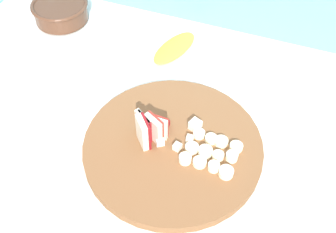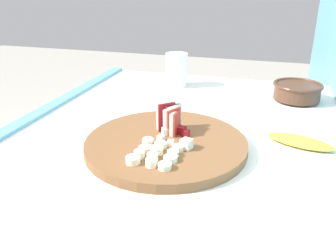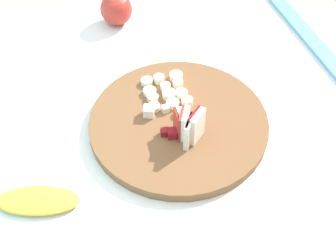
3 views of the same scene
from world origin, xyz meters
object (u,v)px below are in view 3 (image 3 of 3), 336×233
(cutting_board, at_px, (178,123))
(apple_dice_pile, at_px, (166,120))
(whole_apple, at_px, (116,9))
(banana_peel, at_px, (38,201))
(apple_wedge_fan, at_px, (188,126))
(banana_slice_rows, at_px, (166,91))

(cutting_board, xyz_separation_m, apple_dice_pile, (-0.00, 0.03, 0.02))
(cutting_board, relative_size, apple_dice_pile, 3.89)
(cutting_board, xyz_separation_m, whole_apple, (0.39, 0.04, 0.03))
(cutting_board, relative_size, banana_peel, 2.44)
(banana_peel, bearing_deg, cutting_board, -70.49)
(apple_wedge_fan, distance_m, banana_peel, 0.30)
(apple_dice_pile, xyz_separation_m, whole_apple, (0.40, 0.02, 0.01))
(apple_dice_pile, bearing_deg, banana_slice_rows, -17.41)
(cutting_board, height_order, banana_slice_rows, banana_slice_rows)
(banana_peel, bearing_deg, banana_slice_rows, -57.68)
(cutting_board, distance_m, banana_slice_rows, 0.08)
(apple_wedge_fan, relative_size, whole_apple, 0.84)
(cutting_board, xyz_separation_m, apple_wedge_fan, (-0.05, -0.00, 0.04))
(banana_peel, bearing_deg, whole_apple, -26.61)
(cutting_board, height_order, apple_dice_pile, apple_dice_pile)
(cutting_board, distance_m, apple_dice_pile, 0.03)
(apple_dice_pile, height_order, banana_peel, apple_dice_pile)
(banana_slice_rows, bearing_deg, cutting_board, -179.50)
(apple_wedge_fan, distance_m, apple_dice_pile, 0.06)
(whole_apple, bearing_deg, apple_wedge_fan, -174.13)
(apple_dice_pile, relative_size, banana_peel, 0.63)
(cutting_board, relative_size, whole_apple, 4.42)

